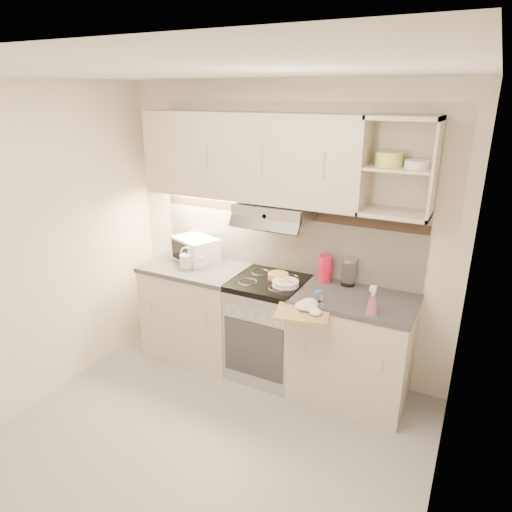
{
  "coord_description": "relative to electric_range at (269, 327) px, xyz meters",
  "views": [
    {
      "loc": [
        1.52,
        -2.12,
        2.4
      ],
      "look_at": [
        -0.05,
        0.95,
        1.16
      ],
      "focal_mm": 32.0,
      "sensor_mm": 36.0,
      "label": 1
    }
  ],
  "objects": [
    {
      "name": "ground",
      "position": [
        0.0,
        -1.1,
        -0.45
      ],
      "size": [
        3.0,
        3.0,
        0.0
      ],
      "primitive_type": "plane",
      "color": "#939396",
      "rests_on": "ground"
    },
    {
      "name": "room_shell",
      "position": [
        0.0,
        -0.73,
        1.18
      ],
      "size": [
        3.04,
        2.84,
        2.52
      ],
      "color": "silver",
      "rests_on": "ground"
    },
    {
      "name": "base_cabinet_left",
      "position": [
        -0.75,
        0.0,
        -0.02
      ],
      "size": [
        0.9,
        0.6,
        0.86
      ],
      "primitive_type": "cube",
      "color": "beige",
      "rests_on": "ground"
    },
    {
      "name": "worktop_left",
      "position": [
        -0.75,
        0.0,
        0.43
      ],
      "size": [
        0.92,
        0.62,
        0.04
      ],
      "primitive_type": "cube",
      "color": "#47474C",
      "rests_on": "base_cabinet_left"
    },
    {
      "name": "base_cabinet_right",
      "position": [
        0.75,
        0.0,
        -0.02
      ],
      "size": [
        0.9,
        0.6,
        0.86
      ],
      "primitive_type": "cube",
      "color": "beige",
      "rests_on": "ground"
    },
    {
      "name": "worktop_right",
      "position": [
        0.75,
        0.0,
        0.43
      ],
      "size": [
        0.92,
        0.62,
        0.04
      ],
      "primitive_type": "cube",
      "color": "#47474C",
      "rests_on": "base_cabinet_right"
    },
    {
      "name": "electric_range",
      "position": [
        0.0,
        0.0,
        0.0
      ],
      "size": [
        0.6,
        0.6,
        0.9
      ],
      "color": "#B7B7BC",
      "rests_on": "ground"
    },
    {
      "name": "microwave",
      "position": [
        -0.82,
        0.12,
        0.56
      ],
      "size": [
        0.48,
        0.42,
        0.22
      ],
      "rotation": [
        0.0,
        0.0,
        -0.39
      ],
      "color": "silver",
      "rests_on": "worktop_left"
    },
    {
      "name": "watering_can",
      "position": [
        -0.78,
        -0.08,
        0.52
      ],
      "size": [
        0.23,
        0.12,
        0.2
      ],
      "rotation": [
        0.0,
        0.0,
        0.29
      ],
      "color": "white",
      "rests_on": "worktop_left"
    },
    {
      "name": "plate_stack",
      "position": [
        0.17,
        -0.04,
        0.47
      ],
      "size": [
        0.22,
        0.22,
        0.05
      ],
      "rotation": [
        0.0,
        0.0,
        -0.33
      ],
      "color": "white",
      "rests_on": "electric_range"
    },
    {
      "name": "bread_loaf",
      "position": [
        0.05,
        0.07,
        0.47
      ],
      "size": [
        0.17,
        0.17,
        0.04
      ],
      "primitive_type": "cylinder",
      "color": "#B48D48",
      "rests_on": "electric_range"
    },
    {
      "name": "pink_pitcher",
      "position": [
        0.42,
        0.2,
        0.56
      ],
      "size": [
        0.12,
        0.11,
        0.22
      ],
      "rotation": [
        0.0,
        0.0,
        -0.3
      ],
      "color": "red",
      "rests_on": "worktop_right"
    },
    {
      "name": "glass_jar",
      "position": [
        0.62,
        0.2,
        0.57
      ],
      "size": [
        0.12,
        0.12,
        0.23
      ],
      "rotation": [
        0.0,
        0.0,
        0.41
      ],
      "color": "silver",
      "rests_on": "worktop_right"
    },
    {
      "name": "spice_jar",
      "position": [
        0.51,
        -0.2,
        0.49
      ],
      "size": [
        0.06,
        0.06,
        0.08
      ],
      "rotation": [
        0.0,
        0.0,
        0.02
      ],
      "color": "silver",
      "rests_on": "worktop_right"
    },
    {
      "name": "spray_bottle",
      "position": [
        0.92,
        -0.22,
        0.54
      ],
      "size": [
        0.09,
        0.09,
        0.23
      ],
      "rotation": [
        0.0,
        0.0,
        0.07
      ],
      "color": "pink",
      "rests_on": "worktop_right"
    },
    {
      "name": "cutting_board",
      "position": [
        0.45,
        -0.36,
        0.42
      ],
      "size": [
        0.46,
        0.43,
        0.02
      ],
      "primitive_type": "cube",
      "rotation": [
        0.0,
        0.0,
        0.23
      ],
      "color": "tan",
      "rests_on": "base_cabinet_right"
    },
    {
      "name": "dish_towel",
      "position": [
        0.48,
        -0.35,
        0.46
      ],
      "size": [
        0.25,
        0.21,
        0.06
      ],
      "primitive_type": null,
      "rotation": [
        0.0,
        0.0,
        -0.06
      ],
      "color": "white",
      "rests_on": "cutting_board"
    }
  ]
}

